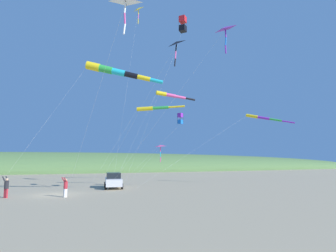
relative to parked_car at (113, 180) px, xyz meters
name	(u,v)px	position (x,y,z in m)	size (l,w,h in m)	color
ground_plane	(55,195)	(-4.20, 6.25, -0.95)	(600.00, 600.00, 0.00)	tan
dune_ridge_grassy	(67,172)	(50.80, 6.25, -0.95)	(28.00, 240.00, 11.25)	#567A42
parked_car	(113,180)	(0.00, 0.00, 0.00)	(4.45, 2.38, 1.85)	silver
cooler_box	(112,184)	(2.58, -0.15, -0.74)	(0.62, 0.42, 0.42)	#1EB7C6
person_adult_flyer	(6,186)	(-5.14, 10.31, 0.10)	(0.66, 0.69, 1.93)	#B72833
person_child_green_jacket	(66,186)	(-6.45, 5.27, 0.04)	(0.63, 0.65, 1.83)	silver
kite_windsock_rainbow_low_near	(114,71)	(-7.74, 1.28, 11.04)	(6.61, 15.32, 12.97)	yellow
kite_windsock_blue_topmost	(170,95)	(5.83, -9.50, 12.72)	(3.95, 13.42, 14.29)	yellow
kite_delta_checkered_midright	(176,44)	(-9.64, -4.45, 13.92)	(14.21, 6.80, 15.39)	black
kite_delta_orange_high_right	(125,2)	(-19.61, 2.41, 10.95)	(12.56, 3.60, 12.19)	white
kite_windsock_striped_overhead	(153,108)	(-1.76, -4.47, 8.86)	(4.85, 10.86, 10.09)	yellow
kite_delta_purple_drifting	(225,29)	(-13.10, -7.95, 14.39)	(11.31, 9.99, 15.74)	purple
kite_delta_teal_far_right	(161,146)	(0.08, -6.04, 4.21)	(4.14, 4.43, 5.42)	#EF4C93
kite_box_long_streamer_left	(180,119)	(-4.66, -6.91, 7.23)	(6.51, 6.44, 8.83)	purple
kite_delta_small_distant	(138,10)	(-3.67, -1.89, 20.41)	(6.72, 2.33, 21.84)	yellow
kite_box_green_low_center	(183,24)	(-4.04, -7.58, 19.42)	(6.75, 6.49, 21.39)	red
kite_windsock_black_fish_shape	(262,118)	(-3.40, -19.71, 8.21)	(6.41, 19.51, 9.90)	yellow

